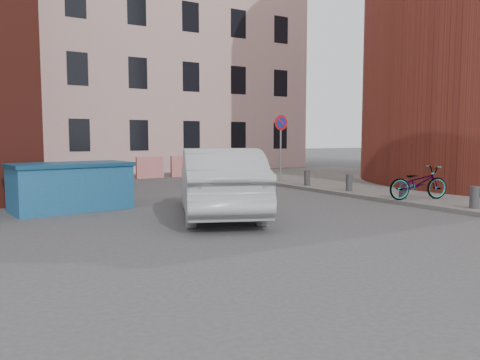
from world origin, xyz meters
TOP-DOWN VIEW (x-y plane):
  - ground at (0.00, 0.00)m, footprint 120.00×120.00m
  - sidewalk at (10.00, 4.00)m, footprint 9.00×24.00m
  - building_pink at (6.00, 22.00)m, footprint 16.00×8.00m
  - no_parking_sign at (6.00, 9.48)m, footprint 0.60×0.09m
  - bollards at (6.00, 3.40)m, footprint 0.22×9.02m
  - barriers at (4.20, 15.00)m, footprint 4.70×0.18m
  - dumpster at (-2.54, 6.80)m, footprint 3.11×1.89m
  - silver_car at (0.38, 4.12)m, footprint 3.43×5.22m
  - bicycle at (6.20, 3.04)m, footprint 1.92×1.12m

SIDE VIEW (x-z plane):
  - ground at x=0.00m, z-range 0.00..0.00m
  - sidewalk at x=10.00m, z-range 0.00..0.12m
  - bollards at x=6.00m, z-range 0.12..0.67m
  - barriers at x=4.20m, z-range 0.00..1.00m
  - bicycle at x=6.20m, z-range 0.12..1.07m
  - dumpster at x=-2.54m, z-range 0.00..1.23m
  - silver_car at x=0.38m, z-range 0.00..1.63m
  - no_parking_sign at x=6.00m, z-range 0.69..3.34m
  - building_pink at x=6.00m, z-range 0.00..14.00m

